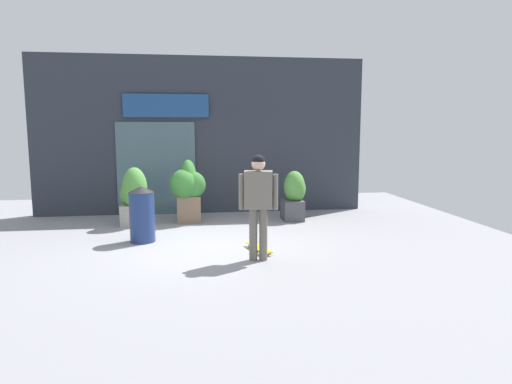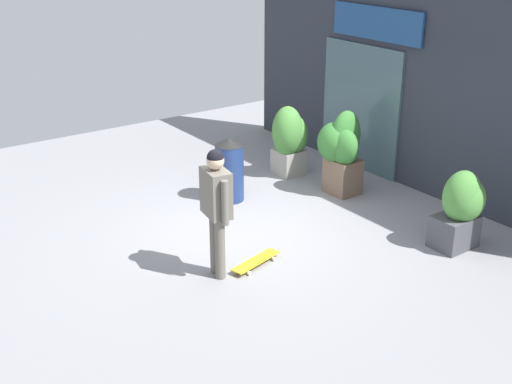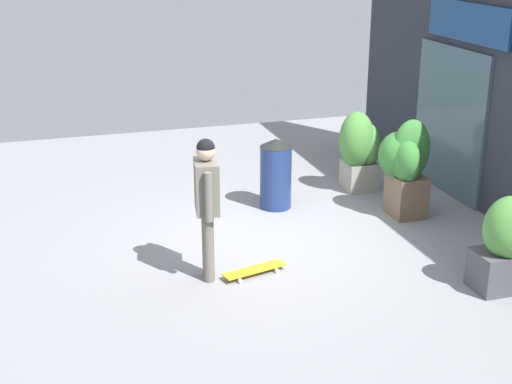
{
  "view_description": "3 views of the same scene",
  "coord_description": "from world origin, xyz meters",
  "px_view_note": "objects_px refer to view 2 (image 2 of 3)",
  "views": [
    {
      "loc": [
        -0.27,
        -8.13,
        2.11
      ],
      "look_at": [
        0.81,
        -0.49,
        1.02
      ],
      "focal_mm": 32.27,
      "sensor_mm": 36.0,
      "label": 1
    },
    {
      "loc": [
        7.02,
        -4.97,
        4.19
      ],
      "look_at": [
        0.81,
        -0.49,
        1.02
      ],
      "focal_mm": 46.13,
      "sensor_mm": 36.0,
      "label": 2
    },
    {
      "loc": [
        8.23,
        -2.79,
        3.83
      ],
      "look_at": [
        0.81,
        -0.49,
        1.02
      ],
      "focal_mm": 50.75,
      "sensor_mm": 36.0,
      "label": 3
    }
  ],
  "objects_px": {
    "planter_box_right": "(290,138)",
    "planter_box_mid": "(461,207)",
    "skateboard": "(256,261)",
    "skateboarder": "(216,200)",
    "trash_bin": "(230,169)",
    "planter_box_left": "(341,149)"
  },
  "relations": [
    {
      "from": "skateboarder",
      "to": "planter_box_mid",
      "type": "distance_m",
      "value": 3.39
    },
    {
      "from": "planter_box_mid",
      "to": "trash_bin",
      "type": "xyz_separation_m",
      "value": [
        -3.24,
        -1.61,
        -0.08
      ]
    },
    {
      "from": "planter_box_right",
      "to": "skateboard",
      "type": "bearing_deg",
      "value": -45.94
    },
    {
      "from": "skateboard",
      "to": "trash_bin",
      "type": "xyz_separation_m",
      "value": [
        -2.04,
        0.95,
        0.46
      ]
    },
    {
      "from": "skateboard",
      "to": "planter_box_left",
      "type": "bearing_deg",
      "value": 10.84
    },
    {
      "from": "skateboard",
      "to": "trash_bin",
      "type": "bearing_deg",
      "value": 50.68
    },
    {
      "from": "skateboarder",
      "to": "planter_box_right",
      "type": "height_order",
      "value": "skateboarder"
    },
    {
      "from": "planter_box_right",
      "to": "planter_box_mid",
      "type": "relative_size",
      "value": 1.13
    },
    {
      "from": "skateboarder",
      "to": "skateboard",
      "type": "bearing_deg",
      "value": 0.24
    },
    {
      "from": "skateboarder",
      "to": "planter_box_right",
      "type": "bearing_deg",
      "value": 46.77
    },
    {
      "from": "skateboarder",
      "to": "planter_box_mid",
      "type": "height_order",
      "value": "skateboarder"
    },
    {
      "from": "planter_box_left",
      "to": "planter_box_mid",
      "type": "height_order",
      "value": "planter_box_left"
    },
    {
      "from": "planter_box_left",
      "to": "planter_box_right",
      "type": "relative_size",
      "value": 1.1
    },
    {
      "from": "planter_box_left",
      "to": "trash_bin",
      "type": "relative_size",
      "value": 1.34
    },
    {
      "from": "skateboard",
      "to": "planter_box_mid",
      "type": "bearing_deg",
      "value": -39.45
    },
    {
      "from": "skateboarder",
      "to": "planter_box_right",
      "type": "distance_m",
      "value": 3.77
    },
    {
      "from": "planter_box_right",
      "to": "planter_box_mid",
      "type": "xyz_separation_m",
      "value": [
        3.57,
        0.12,
        -0.07
      ]
    },
    {
      "from": "planter_box_mid",
      "to": "skateboarder",
      "type": "bearing_deg",
      "value": -112.58
    },
    {
      "from": "skateboard",
      "to": "trash_bin",
      "type": "height_order",
      "value": "trash_bin"
    },
    {
      "from": "skateboard",
      "to": "planter_box_right",
      "type": "xyz_separation_m",
      "value": [
        -2.37,
        2.45,
        0.62
      ]
    },
    {
      "from": "planter_box_left",
      "to": "trash_bin",
      "type": "xyz_separation_m",
      "value": [
        -0.83,
        -1.62,
        -0.25
      ]
    },
    {
      "from": "skateboarder",
      "to": "trash_bin",
      "type": "height_order",
      "value": "skateboarder"
    }
  ]
}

